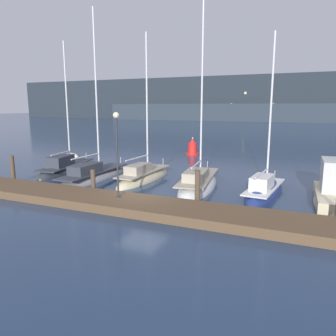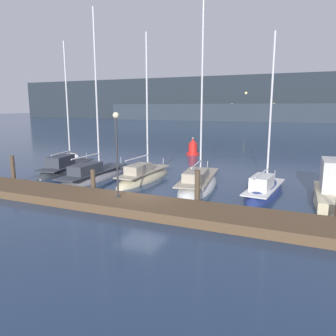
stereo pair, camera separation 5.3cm
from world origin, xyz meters
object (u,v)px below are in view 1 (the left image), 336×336
Objects in this scene: sailboat_berth_3 at (144,178)px; sailboat_berth_5 at (264,192)px; sailboat_berth_2 at (94,177)px; channel_buoy at (192,148)px; motorboat_berth_6 at (334,196)px; dock_lamppost at (117,142)px; sailboat_berth_1 at (66,169)px; sailboat_berth_4 at (198,185)px; rowboat_adrift at (72,156)px.

sailboat_berth_5 is (8.52, -0.60, 0.00)m from sailboat_berth_3.
channel_buoy is (2.52, 14.65, 0.54)m from sailboat_berth_2.
sailboat_berth_2 reaches higher than motorboat_berth_6.
channel_buoy is at bearing 97.57° from dock_lamppost.
motorboat_berth_6 is at bearing -4.20° from sailboat_berth_1.
sailboat_berth_2 is 12.02m from sailboat_berth_5.
sailboat_berth_4 is 1.23× the size of sailboat_berth_5.
sailboat_berth_4 is at bearing -24.98° from rowboat_adrift.
sailboat_berth_4 is 14.86m from channel_buoy.
motorboat_berth_6 is 1.31× the size of dock_lamppost.
sailboat_berth_4 is at bearing 178.15° from sailboat_berth_5.
rowboat_adrift is (-21.14, 8.02, -0.14)m from sailboat_berth_5.
dock_lamppost is (-6.91, -5.40, 3.28)m from sailboat_berth_5.
sailboat_berth_2 reaches higher than sailboat_berth_1.
sailboat_berth_4 is 6.57× the size of channel_buoy.
motorboat_berth_6 is 19.53m from channel_buoy.
sailboat_berth_3 reaches higher than rowboat_adrift.
motorboat_berth_6 is at bearing -4.27° from sailboat_berth_3.
rowboat_adrift is (-9.13, 8.65, -0.15)m from sailboat_berth_2.
sailboat_berth_1 is 16.10m from sailboat_berth_5.
sailboat_berth_3 is at bearing 19.52° from sailboat_berth_2.
sailboat_berth_3 is at bearing 173.87° from sailboat_berth_4.
rowboat_adrift is (-5.08, 6.88, -0.14)m from sailboat_berth_1.
motorboat_berth_6 is (8.00, -0.46, 0.30)m from sailboat_berth_4.
sailboat_berth_2 reaches higher than sailboat_berth_4.
motorboat_berth_6 is (3.78, -0.32, 0.28)m from sailboat_berth_5.
sailboat_berth_5 is 2.25× the size of dock_lamppost.
sailboat_berth_4 is (4.30, -0.46, -0.01)m from sailboat_berth_3.
sailboat_berth_1 is 19.89m from motorboat_berth_6.
motorboat_berth_6 is (12.30, -0.92, 0.28)m from sailboat_berth_3.
sailboat_berth_3 is 0.88× the size of sailboat_berth_4.
sailboat_berth_1 is 5.81× the size of channel_buoy.
sailboat_berth_5 is 22.61m from rowboat_adrift.
sailboat_berth_1 is 8.55m from rowboat_adrift.
sailboat_berth_3 reaches higher than motorboat_berth_6.
sailboat_berth_1 is at bearing 175.16° from sailboat_berth_4.
sailboat_berth_1 is at bearing 144.45° from dock_lamppost.
sailboat_berth_3 is (3.48, 1.24, -0.02)m from sailboat_berth_2.
dock_lamppost is (2.58, -19.42, 2.72)m from channel_buoy.
sailboat_berth_1 is 14.47m from channel_buoy.
sailboat_berth_5 is at bearing -20.77° from rowboat_adrift.
sailboat_berth_4 reaches higher than channel_buoy.
sailboat_berth_1 is at bearing 175.80° from motorboat_berth_6.
sailboat_berth_1 is 0.88× the size of sailboat_berth_2.
dock_lamppost is at bearing -74.95° from sailboat_berth_3.
sailboat_berth_1 is at bearing 175.90° from sailboat_berth_3.
sailboat_berth_3 is 3.74× the size of rowboat_adrift.
rowboat_adrift is at bearing 136.69° from dock_lamppost.
dock_lamppost is (-10.68, -5.08, 3.00)m from motorboat_berth_6.
channel_buoy is 0.65× the size of rowboat_adrift.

